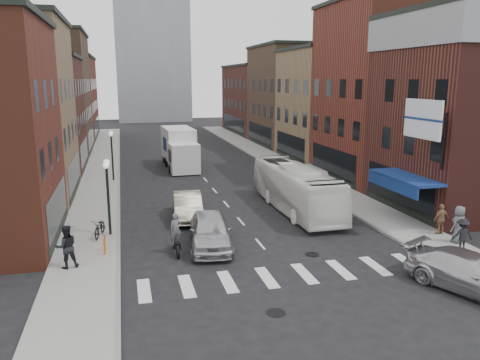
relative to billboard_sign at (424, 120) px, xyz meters
name	(u,v)px	position (x,y,z in m)	size (l,w,h in m)	color
ground	(266,251)	(-8.59, -0.50, -6.13)	(160.00, 160.00, 0.00)	black
sidewalk_left	(101,172)	(-17.09, 21.50, -6.06)	(3.00, 74.00, 0.15)	gray
sidewalk_right	(282,164)	(-0.09, 21.50, -6.06)	(3.00, 74.00, 0.15)	gray
curb_left	(119,172)	(-15.59, 21.50, -6.13)	(0.20, 74.00, 0.16)	gray
curb_right	(268,165)	(-1.59, 21.50, -6.13)	(0.20, 74.00, 0.16)	gray
crosswalk_stripes	(287,275)	(-8.59, -3.50, -6.13)	(12.00, 2.20, 0.01)	silver
bldg_left_mid_b	(21,115)	(-23.58, 23.50, -0.98)	(10.30, 10.20, 10.30)	#491D1A
bldg_left_far_a	(40,94)	(-23.58, 34.50, 0.52)	(10.30, 12.20, 13.30)	#4F3827
bldg_left_far_b	(57,98)	(-23.58, 48.50, -0.48)	(10.30, 16.20, 11.30)	#612A1B
bldg_right_corner	(474,112)	(6.41, 4.00, 0.02)	(10.30, 9.20, 12.30)	#491D1A
bldg_right_mid_a	(391,92)	(6.41, 13.50, 1.02)	(10.30, 10.20, 14.30)	#612A1B
bldg_right_mid_b	(337,104)	(6.41, 23.50, -0.48)	(10.30, 10.20, 11.30)	#9F7A57
bldg_right_far_a	(298,96)	(6.41, 34.50, 0.02)	(10.30, 12.20, 12.30)	#4F3827
bldg_right_far_b	(265,99)	(6.41, 48.50, -0.98)	(10.30, 16.20, 10.30)	#491D1A
awning_blue	(402,179)	(0.34, 2.00, -3.50)	(1.80, 5.00, 0.78)	navy
billboard_sign	(424,120)	(0.00, 0.00, 0.00)	(1.52, 3.00, 3.70)	black
streetlamp_near	(107,184)	(-15.99, 3.50, -3.22)	(0.32, 1.22, 4.11)	black
streetlamp_far	(112,146)	(-15.99, 17.50, -3.22)	(0.32, 1.22, 4.11)	black
bike_rack	(105,245)	(-16.19, 0.80, -5.58)	(0.08, 0.68, 0.80)	#D8590C
box_truck	(180,149)	(-9.95, 22.38, -4.32)	(2.84, 8.52, 3.66)	white
motorcycle_rider	(176,235)	(-12.87, 0.24, -5.20)	(0.58, 1.96, 2.00)	black
transit_bus	(296,188)	(-4.62, 5.98, -4.67)	(2.46, 10.52, 2.93)	white
sedan_left_near	(210,230)	(-11.11, 0.73, -5.27)	(2.03, 5.04, 1.72)	#BBBAC0
sedan_left_far	(188,206)	(-11.53, 5.85, -5.36)	(1.63, 4.69, 1.54)	#B1A990
curb_car	(472,273)	(-2.09, -6.71, -5.38)	(2.12, 5.21, 1.51)	silver
parked_bicycle	(100,227)	(-16.49, 3.34, -5.50)	(0.64, 1.83, 0.96)	black
ped_left_solo	(66,247)	(-17.71, -0.68, -5.02)	(0.94, 0.54, 1.93)	black
ped_right_a	(462,235)	(0.36, -3.15, -5.18)	(1.04, 0.52, 1.61)	black
ped_right_b	(441,219)	(1.01, -0.73, -5.16)	(0.96, 0.48, 1.64)	#936E4A
ped_right_c	(459,224)	(1.01, -2.08, -5.04)	(0.93, 0.60, 1.89)	#575A5F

